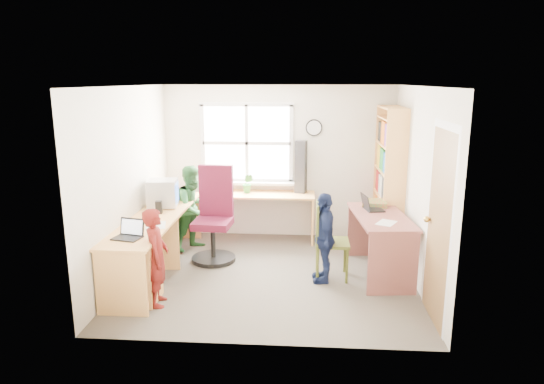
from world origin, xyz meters
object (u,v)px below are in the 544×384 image
at_px(crt_monitor, 163,193).
at_px(cd_tower, 301,167).
at_px(right_desk, 380,231).
at_px(person_green, 194,208).
at_px(laptop_left, 129,233).
at_px(potted_plant, 248,183).
at_px(l_desk, 164,247).
at_px(wooden_chair, 326,238).
at_px(laptop_right, 370,206).
at_px(swivel_chair, 214,220).
at_px(bookshelf, 389,183).
at_px(person_navy, 324,238).
at_px(person_red, 157,257).

xyz_separation_m(crt_monitor, cd_tower, (1.89, 1.02, 0.21)).
relative_size(right_desk, person_green, 1.13).
relative_size(laptop_left, potted_plant, 1.14).
bearing_deg(l_desk, wooden_chair, 7.90).
relative_size(laptop_left, laptop_right, 0.98).
bearing_deg(potted_plant, swivel_chair, -112.21).
relative_size(l_desk, bookshelf, 1.40).
bearing_deg(right_desk, crt_monitor, 167.83).
height_order(bookshelf, person_navy, bookshelf).
relative_size(bookshelf, laptop_right, 5.98).
height_order(bookshelf, laptop_right, bookshelf).
bearing_deg(crt_monitor, l_desk, -81.32).
bearing_deg(person_green, wooden_chair, -81.27).
bearing_deg(bookshelf, crt_monitor, -168.07).
xyz_separation_m(right_desk, laptop_right, (-0.11, 0.26, 0.27)).
distance_m(laptop_left, person_red, 0.41).
height_order(wooden_chair, potted_plant, potted_plant).
relative_size(right_desk, laptop_left, 4.11).
bearing_deg(laptop_left, wooden_chair, 32.90).
relative_size(laptop_right, person_navy, 0.31).
bearing_deg(crt_monitor, potted_plant, 34.08).
xyz_separation_m(swivel_chair, crt_monitor, (-0.70, -0.03, 0.38)).
bearing_deg(person_navy, person_green, -122.49).
distance_m(swivel_chair, potted_plant, 1.03).
relative_size(swivel_chair, crt_monitor, 3.05).
distance_m(swivel_chair, person_navy, 1.64).
relative_size(right_desk, crt_monitor, 3.30).
xyz_separation_m(l_desk, person_red, (0.11, -0.63, 0.10)).
relative_size(bookshelf, person_navy, 1.85).
bearing_deg(swivel_chair, laptop_left, -113.40).
height_order(laptop_left, potted_plant, potted_plant).
bearing_deg(person_red, l_desk, -1.07).
bearing_deg(potted_plant, crt_monitor, -138.96).
bearing_deg(wooden_chair, right_desk, 14.05).
distance_m(potted_plant, person_green, 0.94).
height_order(right_desk, crt_monitor, crt_monitor).
bearing_deg(crt_monitor, wooden_chair, -20.01).
distance_m(bookshelf, potted_plant, 2.13).
bearing_deg(l_desk, potted_plant, 63.94).
distance_m(wooden_chair, cd_tower, 1.70).
bearing_deg(person_green, laptop_right, -66.68).
distance_m(cd_tower, person_navy, 1.79).
bearing_deg(l_desk, bookshelf, 26.43).
distance_m(bookshelf, laptop_left, 3.76).
bearing_deg(right_desk, wooden_chair, -171.70).
bearing_deg(l_desk, person_navy, 4.65).
xyz_separation_m(bookshelf, cd_tower, (-1.29, 0.35, 0.16)).
height_order(l_desk, swivel_chair, swivel_chair).
relative_size(crt_monitor, cd_tower, 0.53).
xyz_separation_m(right_desk, person_red, (-2.60, -1.07, -0.01)).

